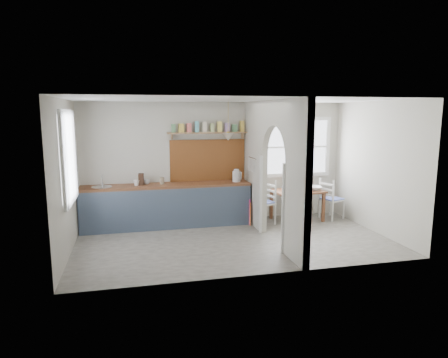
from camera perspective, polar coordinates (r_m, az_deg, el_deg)
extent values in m
cube|color=gray|center=(7.56, 1.57, -8.86)|extent=(5.80, 3.20, 0.01)
cube|color=#B9B4A9|center=(7.18, 1.67, 11.25)|extent=(5.80, 3.20, 0.01)
cube|color=#B9B4A9|center=(8.80, -1.06, 2.44)|extent=(5.80, 0.01, 2.60)
cube|color=#B9B4A9|center=(5.74, 5.71, -1.37)|extent=(5.80, 0.01, 2.60)
cube|color=#B9B4A9|center=(7.09, -21.66, 0.07)|extent=(0.01, 3.20, 2.60)
cube|color=#B9B4A9|center=(8.47, 20.95, 1.54)|extent=(0.01, 3.20, 2.60)
cube|color=#B9B4A9|center=(6.36, 10.52, -0.43)|extent=(0.12, 0.80, 2.60)
cube|color=#B9B4A9|center=(8.40, 4.49, 2.08)|extent=(0.12, 1.20, 2.60)
cube|color=#B9B4A9|center=(7.20, 7.49, 6.99)|extent=(0.12, 1.20, 1.05)
cube|color=brown|center=(8.40, -8.17, -0.93)|extent=(3.50, 0.60, 0.05)
cube|color=#46505D|center=(8.21, -7.92, -4.36)|extent=(3.50, 0.03, 0.85)
cube|color=#372116|center=(8.54, -8.13, -3.84)|extent=(3.46, 0.45, 0.85)
cylinder|color=silver|center=(8.39, -17.05, -1.16)|extent=(0.40, 0.40, 0.02)
cube|color=brown|center=(8.72, -2.34, 2.71)|extent=(1.65, 0.03, 0.90)
cube|color=#986F4D|center=(8.59, -2.26, 6.62)|extent=(1.75, 0.20, 0.03)
cube|color=#427344|center=(8.48, -7.26, 7.22)|extent=(0.09, 0.09, 0.18)
cube|color=gold|center=(8.49, -6.14, 7.25)|extent=(0.09, 0.09, 0.18)
cube|color=#C25049|center=(8.52, -5.02, 7.27)|extent=(0.09, 0.09, 0.18)
cube|color=#4DA2B0|center=(8.54, -3.91, 7.29)|extent=(0.09, 0.09, 0.18)
cube|color=beige|center=(8.57, -2.81, 7.31)|extent=(0.09, 0.09, 0.18)
cube|color=#95A764|center=(8.60, -1.72, 7.32)|extent=(0.09, 0.09, 0.18)
cube|color=gold|center=(8.64, -0.64, 7.34)|extent=(0.09, 0.09, 0.18)
cube|color=gray|center=(8.67, 0.44, 7.35)|extent=(0.09, 0.09, 0.18)
cube|color=#427344|center=(8.72, 1.51, 7.35)|extent=(0.09, 0.09, 0.18)
cube|color=gold|center=(8.76, 2.56, 7.36)|extent=(0.09, 0.09, 0.18)
cone|color=beige|center=(8.34, 0.60, 6.06)|extent=(0.26, 0.26, 0.16)
cylinder|color=silver|center=(8.26, 4.11, 3.01)|extent=(0.02, 0.50, 0.02)
imported|color=white|center=(8.34, -12.41, -0.54)|extent=(0.16, 0.16, 0.12)
imported|color=silver|center=(8.47, -10.98, -0.39)|extent=(0.17, 0.17, 0.10)
cube|color=#372116|center=(8.39, -11.76, -0.04)|extent=(0.12, 0.16, 0.24)
cylinder|color=gray|center=(8.42, -8.84, -0.24)|extent=(0.12, 0.12, 0.15)
cube|color=#D32B87|center=(8.53, 3.68, -4.81)|extent=(0.02, 0.03, 0.57)
cube|color=orange|center=(8.50, 3.76, -5.04)|extent=(0.02, 0.03, 0.50)
imported|color=silver|center=(9.05, 12.67, -1.28)|extent=(0.37, 0.37, 0.08)
imported|color=slate|center=(8.70, 9.71, -1.57)|extent=(0.12, 0.12, 0.10)
cylinder|color=black|center=(8.79, 8.95, -1.71)|extent=(0.26, 0.26, 0.02)
imported|color=#493153|center=(9.15, 9.74, -0.67)|extent=(0.26, 0.26, 0.21)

